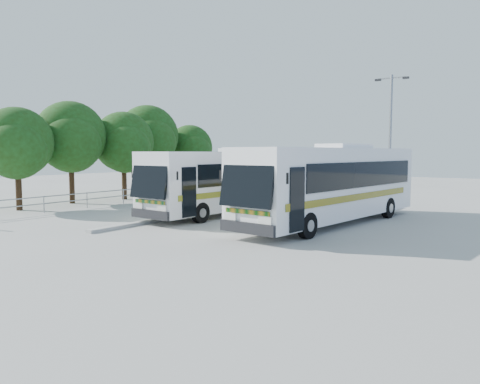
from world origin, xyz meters
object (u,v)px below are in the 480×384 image
Objects in this scene: tree_far_c at (124,142)px; tree_far_d at (148,136)px; lamppost at (390,136)px; tree_far_e at (190,148)px; tree_far_b at (71,136)px; tree_far_a at (18,143)px; coach_main at (233,180)px; coach_adjacent at (333,183)px.

tree_far_d is at bearing 107.83° from tree_far_c.
tree_far_c is 3.93m from tree_far_d.
tree_far_c is 18.70m from lamppost.
tree_far_e is (-0.51, 8.20, -0.37)m from tree_far_c.
tree_far_b is at bearing -91.83° from tree_far_e.
tree_far_a is 16.30m from tree_far_e.
lamppost is at bearing 46.49° from coach_main.
tree_far_a is 4.27m from tree_far_b.
tree_far_b is 20.80m from lamppost.
tree_far_a is 0.48× the size of coach_main.
coach_main is 0.95× the size of coach_adjacent.
tree_far_c is at bearing 174.63° from coach_main.
tree_far_a is 11.86m from tree_far_d.
tree_far_b is 18.60m from coach_adjacent.
lamppost reaches higher than tree_far_a.
lamppost reaches higher than tree_far_b.
lamppost is (0.69, 7.01, 2.44)m from coach_adjacent.
coach_main is (12.31, -5.64, -2.88)m from tree_far_d.
coach_adjacent is at bearing -97.70° from lamppost.
coach_adjacent is (18.38, 1.29, -2.54)m from tree_far_b.
coach_main is (11.12, -1.94, -2.32)m from tree_far_c.
tree_far_b reaches higher than tree_far_c.
coach_main is at bearing -179.10° from coach_adjacent.
coach_main is 9.82m from lamppost.
tree_far_e is 0.44× the size of coach_adjacent.
tree_far_c reaches higher than coach_main.
tree_far_c reaches higher than coach_adjacent.
tree_far_d reaches higher than tree_far_a.
coach_adjacent is (6.37, -0.67, 0.09)m from coach_main.
tree_far_c is 1.10× the size of tree_far_e.
tree_far_a is 0.85× the size of tree_far_d.
tree_far_d is at bearing 179.97° from lamppost.
tree_far_c is 8.22m from tree_far_e.
tree_far_b is at bearing 98.01° from tree_far_a.
tree_far_a is at bearing -92.15° from tree_far_c.
tree_far_d is at bearing 94.30° from tree_far_a.
tree_far_a is at bearing -148.03° from lamppost.
tree_far_d is 0.54× the size of coach_adjacent.
tree_far_c is 0.80× the size of lamppost.
tree_far_a is 13.15m from coach_main.
coach_main is 1.59× the size of lamppost.
coach_main is (11.63, -10.14, -1.95)m from tree_far_e.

